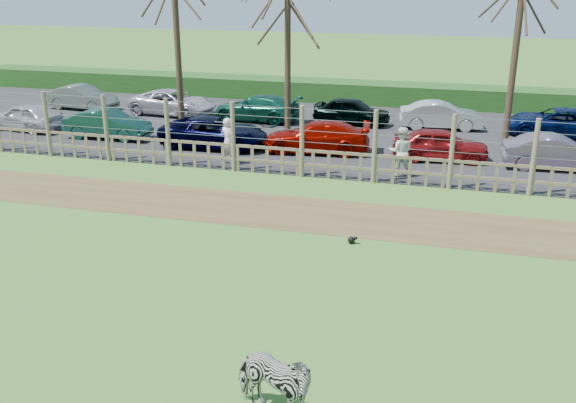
% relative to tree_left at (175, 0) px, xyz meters
% --- Properties ---
extents(ground, '(120.00, 120.00, 0.00)m').
position_rel_tree_left_xyz_m(ground, '(6.50, -12.50, -5.62)').
color(ground, olive).
rests_on(ground, ground).
extents(dirt_strip, '(34.00, 2.80, 0.01)m').
position_rel_tree_left_xyz_m(dirt_strip, '(6.50, -8.00, -5.61)').
color(dirt_strip, brown).
rests_on(dirt_strip, ground).
extents(asphalt, '(44.00, 13.00, 0.04)m').
position_rel_tree_left_xyz_m(asphalt, '(6.50, 2.00, -5.60)').
color(asphalt, '#232326').
rests_on(asphalt, ground).
extents(hedge, '(46.00, 2.00, 1.10)m').
position_rel_tree_left_xyz_m(hedge, '(6.50, 9.00, -5.07)').
color(hedge, '#1E4716').
rests_on(hedge, ground).
extents(fence, '(30.16, 0.16, 2.50)m').
position_rel_tree_left_xyz_m(fence, '(6.50, -4.50, -4.81)').
color(fence, brown).
rests_on(fence, ground).
extents(tree_left, '(4.80, 4.80, 7.88)m').
position_rel_tree_left_xyz_m(tree_left, '(0.00, 0.00, 0.00)').
color(tree_left, '#3D2B1E').
rests_on(tree_left, ground).
extents(tree_mid, '(4.80, 4.80, 6.83)m').
position_rel_tree_left_xyz_m(tree_mid, '(4.50, 1.00, -0.75)').
color(tree_mid, '#3D2B1E').
rests_on(tree_mid, ground).
extents(tree_right, '(4.80, 4.80, 7.35)m').
position_rel_tree_left_xyz_m(tree_right, '(13.50, 1.50, -0.37)').
color(tree_right, '#3D2B1E').
rests_on(tree_right, ground).
extents(zebra, '(1.75, 1.21, 1.35)m').
position_rel_tree_left_xyz_m(zebra, '(9.17, -17.07, -4.94)').
color(zebra, gray).
rests_on(zebra, ground).
extents(visitor_a, '(0.73, 0.60, 1.72)m').
position_rel_tree_left_xyz_m(visitor_a, '(3.56, -3.82, -4.71)').
color(visitor_a, silver).
rests_on(visitor_a, asphalt).
extents(visitor_b, '(0.90, 0.73, 1.72)m').
position_rel_tree_left_xyz_m(visitor_b, '(9.79, -3.62, -4.71)').
color(visitor_b, silver).
rests_on(visitor_b, asphalt).
extents(crow, '(0.26, 0.19, 0.21)m').
position_rel_tree_left_xyz_m(crow, '(9.18, -9.77, -5.51)').
color(crow, black).
rests_on(crow, ground).
extents(car_0, '(3.68, 1.87, 1.20)m').
position_rel_tree_left_xyz_m(car_0, '(-7.01, -1.20, -4.98)').
color(car_0, '#BFB7C1').
rests_on(car_0, asphalt).
extents(car_1, '(3.66, 1.31, 1.20)m').
position_rel_tree_left_xyz_m(car_1, '(-2.70, -1.55, -4.98)').
color(car_1, '#164136').
rests_on(car_1, asphalt).
extents(car_2, '(4.37, 2.11, 1.20)m').
position_rel_tree_left_xyz_m(car_2, '(2.16, -1.74, -4.98)').
color(car_2, black).
rests_on(car_2, asphalt).
extents(car_3, '(4.31, 2.18, 1.20)m').
position_rel_tree_left_xyz_m(car_3, '(6.32, -1.38, -4.98)').
color(car_3, '#900801').
rests_on(car_3, asphalt).
extents(car_4, '(3.65, 1.77, 1.20)m').
position_rel_tree_left_xyz_m(car_4, '(11.04, -1.24, -4.98)').
color(car_4, maroon).
rests_on(car_4, asphalt).
extents(car_5, '(3.71, 1.50, 1.20)m').
position_rel_tree_left_xyz_m(car_5, '(15.08, -1.31, -4.98)').
color(car_5, '#655168').
rests_on(car_5, asphalt).
extents(car_7, '(3.75, 1.63, 1.20)m').
position_rel_tree_left_xyz_m(car_7, '(-7.02, 3.42, -4.98)').
color(car_7, '#606A5D').
rests_on(car_7, asphalt).
extents(car_8, '(4.49, 2.40, 1.20)m').
position_rel_tree_left_xyz_m(car_8, '(-2.01, 3.46, -4.98)').
color(car_8, '#C2B4C2').
rests_on(car_8, asphalt).
extents(car_9, '(4.24, 1.95, 1.20)m').
position_rel_tree_left_xyz_m(car_9, '(2.36, 3.27, -4.98)').
color(car_9, '#104835').
rests_on(car_9, asphalt).
extents(car_10, '(3.67, 1.83, 1.20)m').
position_rel_tree_left_xyz_m(car_10, '(6.82, 3.79, -4.98)').
color(car_10, black).
rests_on(car_10, asphalt).
extents(car_11, '(3.78, 1.76, 1.20)m').
position_rel_tree_left_xyz_m(car_11, '(10.84, 3.88, -4.98)').
color(car_11, '#B5BAB5').
rests_on(car_11, asphalt).
extents(car_12, '(4.41, 2.21, 1.20)m').
position_rel_tree_left_xyz_m(car_12, '(15.68, 3.79, -4.98)').
color(car_12, '#051241').
rests_on(car_12, asphalt).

